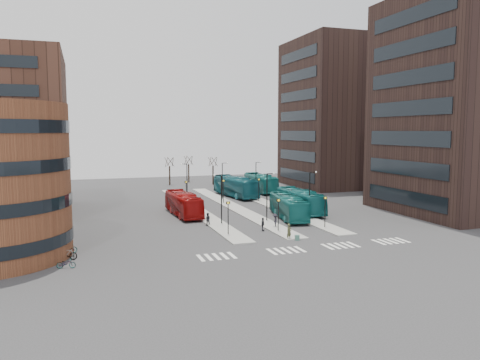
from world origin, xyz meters
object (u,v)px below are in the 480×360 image
object	(u,v)px
teal_bus_a	(288,207)
commuter_b	(263,224)
teal_bus_d	(260,183)
teal_bus_b	(235,186)
commuter_a	(207,219)
suitcase	(297,238)
bicycle_far	(68,249)
commuter_c	(275,221)
bicycle_near	(66,264)
bicycle_mid	(67,254)
teal_bus_c	(300,201)
red_bus	(183,204)
traveller	(289,232)

from	to	relation	value
teal_bus_a	commuter_b	xyz separation A→B (m)	(-6.03, -6.21, -0.78)
teal_bus_d	commuter_b	xyz separation A→B (m)	(-12.18, -32.40, -0.93)
teal_bus_b	commuter_a	distance (m)	25.33
commuter_b	commuter_a	bearing A→B (deg)	70.08
suitcase	commuter_a	size ratio (longest dim) A/B	0.35
bicycle_far	commuter_c	bearing A→B (deg)	-101.85
teal_bus_d	bicycle_near	distance (m)	52.72
commuter_a	bicycle_far	distance (m)	17.98
teal_bus_a	bicycle_far	distance (m)	28.90
teal_bus_a	teal_bus_d	world-z (taller)	teal_bus_d
suitcase	bicycle_near	world-z (taller)	bicycle_near
bicycle_mid	bicycle_near	bearing A→B (deg)	-161.51
teal_bus_c	bicycle_far	xyz separation A→B (m)	(-30.66, -13.60, -1.17)
red_bus	commuter_c	xyz separation A→B (m)	(8.69, -11.53, -0.73)
bicycle_mid	teal_bus_a	bearing A→B (deg)	-47.71
teal_bus_c	teal_bus_d	distance (m)	22.63
teal_bus_d	bicycle_mid	xyz separation A→B (m)	(-33.28, -38.16, -1.16)
teal_bus_c	red_bus	bearing A→B (deg)	172.27
commuter_a	teal_bus_d	bearing A→B (deg)	-110.90
teal_bus_c	teal_bus_d	world-z (taller)	teal_bus_d
teal_bus_c	commuter_a	size ratio (longest dim) A/B	7.38
commuter_c	traveller	bearing A→B (deg)	8.21
teal_bus_a	teal_bus_d	distance (m)	26.90
commuter_a	bicycle_near	size ratio (longest dim) A/B	1.03
commuter_a	commuter_c	bearing A→B (deg)	164.71
suitcase	commuter_a	world-z (taller)	commuter_a
traveller	bicycle_near	bearing A→B (deg)	168.49
commuter_a	commuter_b	distance (m)	7.24
suitcase	teal_bus_d	world-z (taller)	teal_bus_d
commuter_c	red_bus	bearing A→B (deg)	-125.88
red_bus	commuter_a	world-z (taller)	red_bus
commuter_c	suitcase	bearing A→B (deg)	14.74
red_bus	commuter_b	size ratio (longest dim) A/B	7.33
teal_bus_d	commuter_a	world-z (taller)	teal_bus_d
suitcase	commuter_a	xyz separation A→B (m)	(-7.06, 10.41, 0.51)
teal_bus_a	commuter_c	bearing A→B (deg)	-119.27
commuter_c	bicycle_mid	xyz separation A→B (m)	(-23.12, -6.96, -0.30)
suitcase	teal_bus_b	bearing A→B (deg)	94.99
bicycle_mid	teal_bus_b	bearing A→B (deg)	-20.19
teal_bus_d	bicycle_mid	size ratio (longest dim) A/B	6.74
teal_bus_b	commuter_b	world-z (taller)	teal_bus_b
suitcase	teal_bus_c	distance (m)	17.34
teal_bus_d	commuter_c	bearing A→B (deg)	-106.24
bicycle_mid	bicycle_far	world-z (taller)	bicycle_mid
bicycle_mid	bicycle_far	distance (m)	2.08
red_bus	teal_bus_c	xyz separation A→B (m)	(16.24, -2.80, 0.05)
traveller	commuter_c	distance (m)	6.23
teal_bus_a	red_bus	bearing A→B (deg)	162.28
commuter_a	commuter_b	world-z (taller)	commuter_a
traveller	commuter_b	bearing A→B (deg)	81.52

